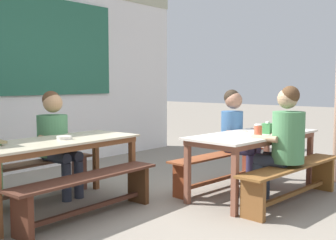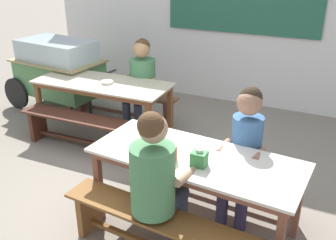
{
  "view_description": "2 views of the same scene",
  "coord_description": "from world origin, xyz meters",
  "px_view_note": "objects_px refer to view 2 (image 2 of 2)",
  "views": [
    {
      "loc": [
        -3.6,
        -2.76,
        1.35
      ],
      "look_at": [
        0.23,
        0.44,
        0.91
      ],
      "focal_mm": 44.53,
      "sensor_mm": 36.0,
      "label": 1
    },
    {
      "loc": [
        1.88,
        -3.09,
        2.36
      ],
      "look_at": [
        0.32,
        0.19,
        0.75
      ],
      "focal_mm": 41.26,
      "sensor_mm": 36.0,
      "label": 2
    }
  ],
  "objects_px": {
    "food_cart": "(58,69)",
    "soup_bowl": "(107,82)",
    "bench_far_front": "(83,127)",
    "dining_table_far": "(103,87)",
    "dining_table_near": "(196,163)",
    "condiment_jar": "(172,152)",
    "person_right_near_table": "(244,145)",
    "person_center_facing": "(141,78)",
    "tissue_box": "(199,159)",
    "person_near_front": "(156,177)",
    "bench_far_back": "(123,101)",
    "bench_near_back": "(217,174)",
    "bench_near_front": "(166,233)"
  },
  "relations": [
    {
      "from": "food_cart",
      "to": "soup_bowl",
      "type": "xyz_separation_m",
      "value": [
        1.28,
        -0.53,
        0.12
      ]
    },
    {
      "from": "bench_far_front",
      "to": "soup_bowl",
      "type": "relative_size",
      "value": 10.89
    },
    {
      "from": "dining_table_far",
      "to": "bench_far_front",
      "type": "height_order",
      "value": "dining_table_far"
    },
    {
      "from": "dining_table_far",
      "to": "bench_far_front",
      "type": "bearing_deg",
      "value": -88.52
    },
    {
      "from": "dining_table_near",
      "to": "condiment_jar",
      "type": "xyz_separation_m",
      "value": [
        -0.16,
        -0.14,
        0.14
      ]
    },
    {
      "from": "bench_far_front",
      "to": "person_right_near_table",
      "type": "relative_size",
      "value": 1.36
    },
    {
      "from": "person_center_facing",
      "to": "tissue_box",
      "type": "relative_size",
      "value": 8.5
    },
    {
      "from": "food_cart",
      "to": "person_near_front",
      "type": "relative_size",
      "value": 1.34
    },
    {
      "from": "bench_far_back",
      "to": "tissue_box",
      "type": "bearing_deg",
      "value": -45.29
    },
    {
      "from": "dining_table_far",
      "to": "soup_bowl",
      "type": "relative_size",
      "value": 11.83
    },
    {
      "from": "bench_near_back",
      "to": "person_center_facing",
      "type": "distance_m",
      "value": 2.08
    },
    {
      "from": "tissue_box",
      "to": "soup_bowl",
      "type": "distance_m",
      "value": 2.35
    },
    {
      "from": "dining_table_near",
      "to": "bench_near_front",
      "type": "xyz_separation_m",
      "value": [
        -0.04,
        -0.51,
        -0.38
      ]
    },
    {
      "from": "bench_far_back",
      "to": "soup_bowl",
      "type": "relative_size",
      "value": 10.88
    },
    {
      "from": "soup_bowl",
      "to": "person_right_near_table",
      "type": "bearing_deg",
      "value": -23.12
    },
    {
      "from": "dining_table_near",
      "to": "person_center_facing",
      "type": "height_order",
      "value": "person_center_facing"
    },
    {
      "from": "dining_table_far",
      "to": "bench_near_back",
      "type": "height_order",
      "value": "dining_table_far"
    },
    {
      "from": "bench_far_front",
      "to": "bench_near_back",
      "type": "xyz_separation_m",
      "value": [
        1.9,
        -0.31,
        -0.01
      ]
    },
    {
      "from": "bench_far_front",
      "to": "person_center_facing",
      "type": "distance_m",
      "value": 1.11
    },
    {
      "from": "person_right_near_table",
      "to": "soup_bowl",
      "type": "distance_m",
      "value": 2.27
    },
    {
      "from": "person_right_near_table",
      "to": "condiment_jar",
      "type": "relative_size",
      "value": 9.51
    },
    {
      "from": "bench_far_front",
      "to": "person_near_front",
      "type": "distance_m",
      "value": 2.17
    },
    {
      "from": "dining_table_near",
      "to": "bench_near_back",
      "type": "bearing_deg",
      "value": 85.76
    },
    {
      "from": "condiment_jar",
      "to": "dining_table_near",
      "type": "bearing_deg",
      "value": 40.84
    },
    {
      "from": "person_near_front",
      "to": "condiment_jar",
      "type": "bearing_deg",
      "value": 91.75
    },
    {
      "from": "dining_table_far",
      "to": "bench_near_back",
      "type": "relative_size",
      "value": 1.09
    },
    {
      "from": "bench_far_front",
      "to": "food_cart",
      "type": "bearing_deg",
      "value": 139.61
    },
    {
      "from": "person_center_facing",
      "to": "condiment_jar",
      "type": "bearing_deg",
      "value": -54.5
    },
    {
      "from": "bench_near_front",
      "to": "soup_bowl",
      "type": "bearing_deg",
      "value": 133.7
    },
    {
      "from": "bench_far_front",
      "to": "bench_near_back",
      "type": "distance_m",
      "value": 1.92
    },
    {
      "from": "food_cart",
      "to": "person_right_near_table",
      "type": "relative_size",
      "value": 1.4
    },
    {
      "from": "bench_near_front",
      "to": "tissue_box",
      "type": "distance_m",
      "value": 0.64
    },
    {
      "from": "person_center_facing",
      "to": "tissue_box",
      "type": "height_order",
      "value": "person_center_facing"
    },
    {
      "from": "person_center_facing",
      "to": "person_right_near_table",
      "type": "height_order",
      "value": "person_right_near_table"
    },
    {
      "from": "bench_far_front",
      "to": "condiment_jar",
      "type": "xyz_separation_m",
      "value": [
        1.7,
        -0.96,
        0.52
      ]
    },
    {
      "from": "bench_near_back",
      "to": "person_center_facing",
      "type": "height_order",
      "value": "person_center_facing"
    },
    {
      "from": "dining_table_near",
      "to": "food_cart",
      "type": "height_order",
      "value": "food_cart"
    },
    {
      "from": "bench_far_back",
      "to": "person_center_facing",
      "type": "bearing_deg",
      "value": -8.63
    },
    {
      "from": "person_near_front",
      "to": "soup_bowl",
      "type": "distance_m",
      "value": 2.39
    },
    {
      "from": "dining_table_near",
      "to": "person_near_front",
      "type": "bearing_deg",
      "value": -108.77
    },
    {
      "from": "soup_bowl",
      "to": "bench_near_front",
      "type": "bearing_deg",
      "value": -46.3
    },
    {
      "from": "bench_near_front",
      "to": "food_cart",
      "type": "distance_m",
      "value": 3.84
    },
    {
      "from": "person_right_near_table",
      "to": "tissue_box",
      "type": "bearing_deg",
      "value": -112.37
    },
    {
      "from": "dining_table_near",
      "to": "bench_far_back",
      "type": "distance_m",
      "value": 2.66
    },
    {
      "from": "food_cart",
      "to": "condiment_jar",
      "type": "bearing_deg",
      "value": -34.41
    },
    {
      "from": "bench_near_front",
      "to": "tissue_box",
      "type": "xyz_separation_m",
      "value": [
        0.12,
        0.37,
        0.51
      ]
    },
    {
      "from": "person_near_front",
      "to": "soup_bowl",
      "type": "height_order",
      "value": "person_near_front"
    },
    {
      "from": "bench_far_back",
      "to": "food_cart",
      "type": "bearing_deg",
      "value": -179.81
    },
    {
      "from": "bench_near_back",
      "to": "person_center_facing",
      "type": "bearing_deg",
      "value": 140.89
    },
    {
      "from": "person_center_facing",
      "to": "bench_near_back",
      "type": "bearing_deg",
      "value": -39.11
    }
  ]
}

